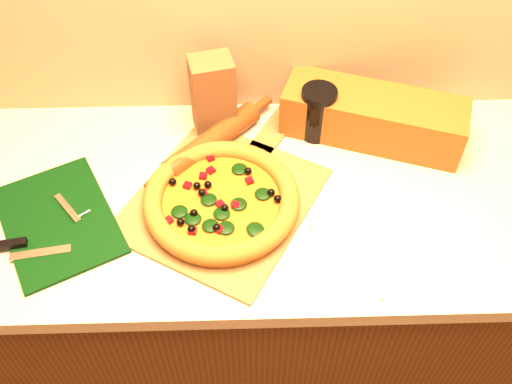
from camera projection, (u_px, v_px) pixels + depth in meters
name	position (u px, v px, depth m)	size (l,w,h in m)	color
cabinet	(276.00, 292.00, 1.74)	(2.80, 0.65, 0.86)	#4E2610
countertop	(281.00, 197.00, 1.40)	(2.84, 0.68, 0.04)	beige
pizza_peel	(226.00, 196.00, 1.37)	(0.55, 0.62, 0.01)	brown
pizza	(221.00, 200.00, 1.32)	(0.36, 0.36, 0.05)	#B66E2D
cutting_board	(57.00, 221.00, 1.32)	(0.36, 0.40, 0.02)	black
bottle_cap	(131.00, 219.00, 1.32)	(0.03, 0.03, 0.01)	black
rolling_pin	(212.00, 141.00, 1.46)	(0.32, 0.33, 0.06)	#612A10
bread_bag	(373.00, 117.00, 1.46)	(0.46, 0.15, 0.13)	brown
paper_bag	(213.00, 95.00, 1.45)	(0.11, 0.09, 0.21)	brown
dark_jar	(317.00, 113.00, 1.46)	(0.09, 0.09, 0.14)	black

